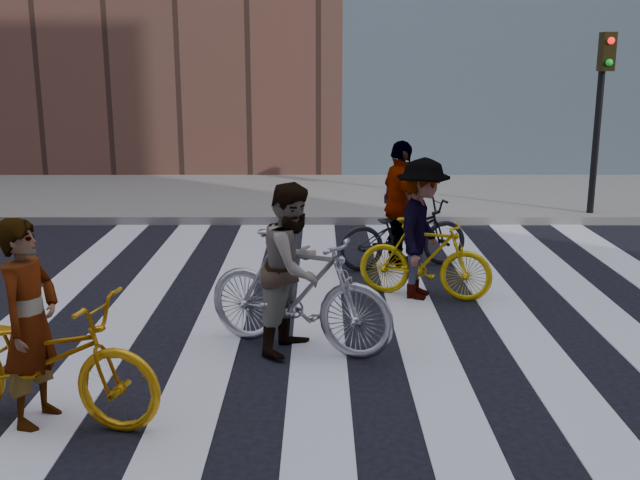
{
  "coord_description": "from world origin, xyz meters",
  "views": [
    {
      "loc": [
        -0.54,
        -7.97,
        2.87
      ],
      "look_at": [
        -0.53,
        0.3,
        0.87
      ],
      "focal_mm": 42.0,
      "sensor_mm": 36.0,
      "label": 1
    }
  ],
  "objects_px": {
    "bike_yellow_left": "(40,359)",
    "rider_left": "(30,323)",
    "rider_mid": "(293,268)",
    "rider_right": "(422,229)",
    "traffic_signal": "(602,94)",
    "rider_rear": "(400,205)",
    "bike_yellow_right": "(425,259)",
    "bike_silver_mid": "(299,292)",
    "bike_dark_rear": "(403,233)"
  },
  "relations": [
    {
      "from": "traffic_signal",
      "to": "rider_left",
      "type": "bearing_deg",
      "value": -133.14
    },
    {
      "from": "traffic_signal",
      "to": "rider_rear",
      "type": "bearing_deg",
      "value": -141.14
    },
    {
      "from": "traffic_signal",
      "to": "bike_yellow_left",
      "type": "height_order",
      "value": "traffic_signal"
    },
    {
      "from": "bike_silver_mid",
      "to": "bike_dark_rear",
      "type": "relative_size",
      "value": 1.07
    },
    {
      "from": "rider_mid",
      "to": "rider_right",
      "type": "relative_size",
      "value": 0.99
    },
    {
      "from": "bike_yellow_right",
      "to": "rider_rear",
      "type": "distance_m",
      "value": 1.44
    },
    {
      "from": "rider_mid",
      "to": "rider_rear",
      "type": "xyz_separation_m",
      "value": [
        1.39,
        3.07,
        0.04
      ]
    },
    {
      "from": "traffic_signal",
      "to": "bike_yellow_left",
      "type": "bearing_deg",
      "value": -132.94
    },
    {
      "from": "bike_silver_mid",
      "to": "rider_left",
      "type": "height_order",
      "value": "rider_left"
    },
    {
      "from": "traffic_signal",
      "to": "rider_rear",
      "type": "xyz_separation_m",
      "value": [
        -3.81,
        -3.07,
        -1.38
      ]
    },
    {
      "from": "bike_yellow_left",
      "to": "rider_left",
      "type": "relative_size",
      "value": 1.22
    },
    {
      "from": "bike_yellow_right",
      "to": "bike_yellow_left",
      "type": "bearing_deg",
      "value": 152.23
    },
    {
      "from": "bike_dark_rear",
      "to": "rider_left",
      "type": "bearing_deg",
      "value": 127.62
    },
    {
      "from": "bike_yellow_right",
      "to": "bike_dark_rear",
      "type": "distance_m",
      "value": 1.38
    },
    {
      "from": "bike_silver_mid",
      "to": "bike_yellow_right",
      "type": "relative_size",
      "value": 1.23
    },
    {
      "from": "bike_yellow_right",
      "to": "rider_right",
      "type": "height_order",
      "value": "rider_right"
    },
    {
      "from": "rider_right",
      "to": "rider_left",
      "type": "bearing_deg",
      "value": 152.23
    },
    {
      "from": "bike_yellow_right",
      "to": "bike_dark_rear",
      "type": "height_order",
      "value": "same"
    },
    {
      "from": "rider_left",
      "to": "rider_right",
      "type": "relative_size",
      "value": 0.98
    },
    {
      "from": "rider_mid",
      "to": "bike_yellow_right",
      "type": "bearing_deg",
      "value": -17.43
    },
    {
      "from": "traffic_signal",
      "to": "bike_yellow_right",
      "type": "relative_size",
      "value": 2.01
    },
    {
      "from": "rider_right",
      "to": "bike_silver_mid",
      "type": "bearing_deg",
      "value": 158.96
    },
    {
      "from": "bike_yellow_right",
      "to": "rider_left",
      "type": "xyz_separation_m",
      "value": [
        -3.58,
        -3.26,
        0.35
      ]
    },
    {
      "from": "bike_yellow_right",
      "to": "rider_left",
      "type": "bearing_deg",
      "value": 151.83
    },
    {
      "from": "bike_yellow_left",
      "to": "rider_mid",
      "type": "height_order",
      "value": "rider_mid"
    },
    {
      "from": "rider_mid",
      "to": "bike_silver_mid",
      "type": "bearing_deg",
      "value": -65.04
    },
    {
      "from": "bike_silver_mid",
      "to": "bike_dark_rear",
      "type": "distance_m",
      "value": 3.37
    },
    {
      "from": "bike_yellow_right",
      "to": "bike_dark_rear",
      "type": "bearing_deg",
      "value": 24.28
    },
    {
      "from": "bike_yellow_left",
      "to": "rider_left",
      "type": "height_order",
      "value": "rider_left"
    },
    {
      "from": "traffic_signal",
      "to": "rider_left",
      "type": "height_order",
      "value": "traffic_signal"
    },
    {
      "from": "bike_silver_mid",
      "to": "rider_left",
      "type": "bearing_deg",
      "value": 151.95
    },
    {
      "from": "bike_dark_rear",
      "to": "rider_right",
      "type": "height_order",
      "value": "rider_right"
    },
    {
      "from": "rider_left",
      "to": "rider_right",
      "type": "distance_m",
      "value": 4.81
    },
    {
      "from": "bike_yellow_right",
      "to": "rider_right",
      "type": "bearing_deg",
      "value": 109.46
    },
    {
      "from": "bike_yellow_right",
      "to": "rider_mid",
      "type": "bearing_deg",
      "value": 157.07
    },
    {
      "from": "bike_yellow_left",
      "to": "bike_dark_rear",
      "type": "bearing_deg",
      "value": -23.75
    },
    {
      "from": "traffic_signal",
      "to": "rider_rear",
      "type": "distance_m",
      "value": 5.09
    },
    {
      "from": "bike_silver_mid",
      "to": "bike_dark_rear",
      "type": "bearing_deg",
      "value": 0.7
    },
    {
      "from": "bike_yellow_right",
      "to": "rider_mid",
      "type": "relative_size",
      "value": 0.96
    },
    {
      "from": "bike_dark_rear",
      "to": "rider_right",
      "type": "xyz_separation_m",
      "value": [
        0.07,
        -1.37,
        0.37
      ]
    },
    {
      "from": "rider_left",
      "to": "rider_rear",
      "type": "distance_m",
      "value": 5.76
    },
    {
      "from": "bike_dark_rear",
      "to": "rider_right",
      "type": "bearing_deg",
      "value": 167.1
    },
    {
      "from": "bike_dark_rear",
      "to": "rider_right",
      "type": "relative_size",
      "value": 1.09
    },
    {
      "from": "bike_silver_mid",
      "to": "bike_yellow_right",
      "type": "distance_m",
      "value": 2.27
    },
    {
      "from": "bike_silver_mid",
      "to": "rider_mid",
      "type": "relative_size",
      "value": 1.18
    },
    {
      "from": "bike_silver_mid",
      "to": "rider_right",
      "type": "relative_size",
      "value": 1.17
    },
    {
      "from": "rider_mid",
      "to": "rider_rear",
      "type": "height_order",
      "value": "rider_rear"
    },
    {
      "from": "rider_right",
      "to": "traffic_signal",
      "type": "bearing_deg",
      "value": -20.28
    },
    {
      "from": "bike_yellow_right",
      "to": "rider_left",
      "type": "distance_m",
      "value": 4.86
    },
    {
      "from": "rider_left",
      "to": "rider_rear",
      "type": "xyz_separation_m",
      "value": [
        3.41,
        4.64,
        0.05
      ]
    }
  ]
}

